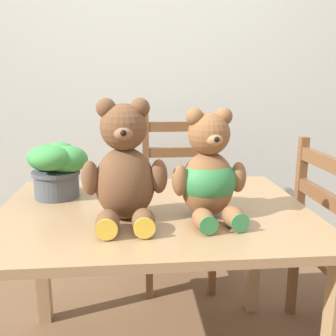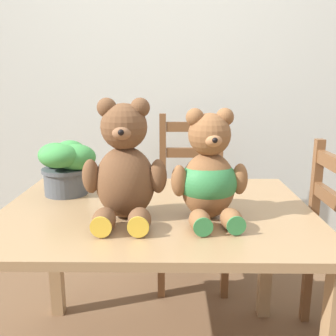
{
  "view_description": "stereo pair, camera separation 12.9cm",
  "coord_description": "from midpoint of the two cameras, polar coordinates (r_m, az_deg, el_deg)",
  "views": [
    {
      "loc": [
        -0.07,
        -0.91,
        1.2
      ],
      "look_at": [
        0.05,
        0.35,
        0.9
      ],
      "focal_mm": 40.0,
      "sensor_mm": 36.0,
      "label": 1
    },
    {
      "loc": [
        0.06,
        -0.91,
        1.2
      ],
      "look_at": [
        0.05,
        0.35,
        0.9
      ],
      "focal_mm": 40.0,
      "sensor_mm": 36.0,
      "label": 2
    }
  ],
  "objects": [
    {
      "name": "teddy_bear_left",
      "position": [
        1.28,
        -9.5,
        -0.27
      ],
      "size": [
        0.29,
        0.29,
        0.42
      ],
      "rotation": [
        0.0,
        0.0,
        3.16
      ],
      "color": "brown",
      "rests_on": "dining_table"
    },
    {
      "name": "teddy_bear_right",
      "position": [
        1.3,
        3.41,
        -1.09
      ],
      "size": [
        0.27,
        0.29,
        0.39
      ],
      "rotation": [
        0.0,
        0.0,
        3.26
      ],
      "color": "brown",
      "rests_on": "dining_table"
    },
    {
      "name": "wooden_chair_behind",
      "position": [
        2.29,
        -0.33,
        -5.22
      ],
      "size": [
        0.4,
        0.43,
        1.0
      ],
      "rotation": [
        0.0,
        0.0,
        3.14
      ],
      "color": "brown",
      "rests_on": "ground_plane"
    },
    {
      "name": "dining_table",
      "position": [
        1.47,
        -4.71,
        -9.96
      ],
      "size": [
        1.18,
        0.89,
        0.72
      ],
      "color": "#9E7A51",
      "rests_on": "ground_plane"
    },
    {
      "name": "wall_back",
      "position": [
        2.57,
        -5.28,
        15.32
      ],
      "size": [
        8.0,
        0.04,
        2.6
      ],
      "primitive_type": "cube",
      "color": "silver",
      "rests_on": "ground_plane"
    },
    {
      "name": "potted_plant",
      "position": [
        1.62,
        -18.78,
        0.28
      ],
      "size": [
        0.25,
        0.24,
        0.22
      ],
      "color": "#4C5156",
      "rests_on": "dining_table"
    }
  ]
}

